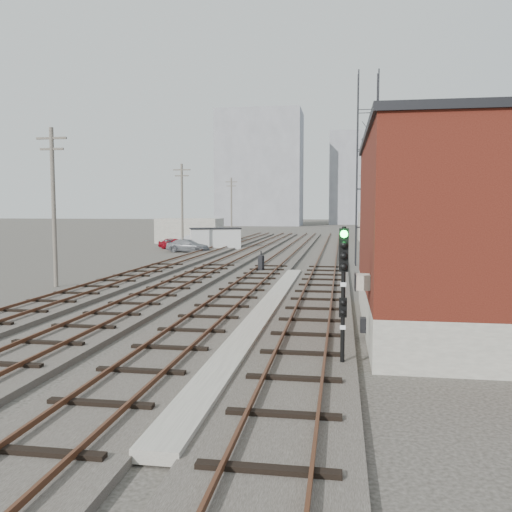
% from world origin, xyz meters
% --- Properties ---
extents(ground, '(320.00, 320.00, 0.00)m').
position_xyz_m(ground, '(0.00, 60.00, 0.00)').
color(ground, '#282621').
rests_on(ground, ground).
extents(track_right, '(3.20, 90.00, 0.39)m').
position_xyz_m(track_right, '(2.50, 39.00, 0.11)').
color(track_right, '#332D28').
rests_on(track_right, ground).
extents(track_mid_right, '(3.20, 90.00, 0.39)m').
position_xyz_m(track_mid_right, '(-1.50, 39.00, 0.11)').
color(track_mid_right, '#332D28').
rests_on(track_mid_right, ground).
extents(track_mid_left, '(3.20, 90.00, 0.39)m').
position_xyz_m(track_mid_left, '(-5.50, 39.00, 0.11)').
color(track_mid_left, '#332D28').
rests_on(track_mid_left, ground).
extents(track_left, '(3.20, 90.00, 0.39)m').
position_xyz_m(track_left, '(-9.50, 39.00, 0.11)').
color(track_left, '#332D28').
rests_on(track_left, ground).
extents(platform_curb, '(0.90, 28.00, 0.26)m').
position_xyz_m(platform_curb, '(0.50, 14.00, 0.13)').
color(platform_curb, gray).
rests_on(platform_curb, ground).
extents(brick_building, '(6.54, 12.20, 7.22)m').
position_xyz_m(brick_building, '(7.50, 12.00, 3.63)').
color(brick_building, gray).
rests_on(brick_building, ground).
extents(lattice_tower, '(1.60, 1.60, 15.00)m').
position_xyz_m(lattice_tower, '(5.50, 35.00, 7.50)').
color(lattice_tower, black).
rests_on(lattice_tower, ground).
extents(utility_pole_left_a, '(1.80, 0.24, 9.00)m').
position_xyz_m(utility_pole_left_a, '(-12.50, 20.00, 4.80)').
color(utility_pole_left_a, '#595147').
rests_on(utility_pole_left_a, ground).
extents(utility_pole_left_b, '(1.80, 0.24, 9.00)m').
position_xyz_m(utility_pole_left_b, '(-12.50, 45.00, 4.80)').
color(utility_pole_left_b, '#595147').
rests_on(utility_pole_left_b, ground).
extents(utility_pole_left_c, '(1.80, 0.24, 9.00)m').
position_xyz_m(utility_pole_left_c, '(-12.50, 70.00, 4.80)').
color(utility_pole_left_c, '#595147').
rests_on(utility_pole_left_c, ground).
extents(utility_pole_right_a, '(1.80, 0.24, 9.00)m').
position_xyz_m(utility_pole_right_a, '(6.50, 28.00, 4.80)').
color(utility_pole_right_a, '#595147').
rests_on(utility_pole_right_a, ground).
extents(utility_pole_right_b, '(1.80, 0.24, 9.00)m').
position_xyz_m(utility_pole_right_b, '(6.50, 58.00, 4.80)').
color(utility_pole_right_b, '#595147').
rests_on(utility_pole_right_b, ground).
extents(apartment_left, '(22.00, 14.00, 30.00)m').
position_xyz_m(apartment_left, '(-18.00, 135.00, 15.00)').
color(apartment_left, gray).
rests_on(apartment_left, ground).
extents(apartment_right, '(16.00, 12.00, 26.00)m').
position_xyz_m(apartment_right, '(8.00, 150.00, 13.00)').
color(apartment_right, gray).
rests_on(apartment_right, ground).
extents(shed_left, '(8.00, 5.00, 3.20)m').
position_xyz_m(shed_left, '(-16.00, 60.00, 1.60)').
color(shed_left, gray).
rests_on(shed_left, ground).
extents(shed_right, '(6.00, 6.00, 4.00)m').
position_xyz_m(shed_right, '(9.00, 70.00, 2.00)').
color(shed_right, gray).
rests_on(shed_right, ground).
extents(signal_mast, '(0.40, 0.41, 3.98)m').
position_xyz_m(signal_mast, '(3.70, 6.38, 2.33)').
color(signal_mast, gray).
rests_on(signal_mast, ground).
extents(switch_stand, '(0.43, 0.43, 1.44)m').
position_xyz_m(switch_stand, '(-1.88, 28.44, 0.68)').
color(switch_stand, black).
rests_on(switch_stand, ground).
extents(site_trailer, '(6.09, 4.13, 2.36)m').
position_xyz_m(site_trailer, '(-10.21, 49.83, 1.19)').
color(site_trailer, silver).
rests_on(site_trailer, ground).
extents(car_red, '(3.91, 2.62, 1.24)m').
position_xyz_m(car_red, '(-14.73, 49.15, 0.62)').
color(car_red, maroon).
rests_on(car_red, ground).
extents(car_silver, '(4.60, 2.41, 1.44)m').
position_xyz_m(car_silver, '(-13.00, 53.36, 0.72)').
color(car_silver, '#B3B5BB').
rests_on(car_silver, ground).
extents(car_grey, '(4.67, 2.22, 1.31)m').
position_xyz_m(car_grey, '(-11.99, 45.25, 0.66)').
color(car_grey, slate).
rests_on(car_grey, ground).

